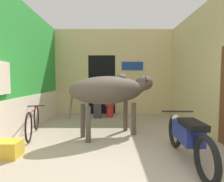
{
  "coord_description": "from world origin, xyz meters",
  "views": [
    {
      "loc": [
        -0.07,
        -2.37,
        1.32
      ],
      "look_at": [
        -0.06,
        1.95,
        1.04
      ],
      "focal_mm": 28.0,
      "sensor_mm": 36.0,
      "label": 1
    }
  ],
  "objects_px": {
    "shopkeeper_seated": "(97,99)",
    "cow": "(112,90)",
    "motorcycle_near": "(187,136)",
    "bicycle": "(33,121)",
    "crate": "(7,149)",
    "plastic_stool": "(109,110)"
  },
  "relations": [
    {
      "from": "shopkeeper_seated",
      "to": "cow",
      "type": "bearing_deg",
      "value": -75.6
    },
    {
      "from": "motorcycle_near",
      "to": "bicycle",
      "type": "relative_size",
      "value": 1.19
    },
    {
      "from": "cow",
      "to": "shopkeeper_seated",
      "type": "distance_m",
      "value": 2.1
    },
    {
      "from": "cow",
      "to": "shopkeeper_seated",
      "type": "xyz_separation_m",
      "value": [
        -0.51,
        1.99,
        -0.41
      ]
    },
    {
      "from": "cow",
      "to": "bicycle",
      "type": "distance_m",
      "value": 2.02
    },
    {
      "from": "motorcycle_near",
      "to": "bicycle",
      "type": "bearing_deg",
      "value": 156.87
    },
    {
      "from": "crate",
      "to": "plastic_stool",
      "type": "bearing_deg",
      "value": 61.59
    },
    {
      "from": "plastic_stool",
      "to": "cow",
      "type": "bearing_deg",
      "value": -87.46
    },
    {
      "from": "motorcycle_near",
      "to": "bicycle",
      "type": "xyz_separation_m",
      "value": [
        -3.08,
        1.32,
        -0.09
      ]
    },
    {
      "from": "motorcycle_near",
      "to": "shopkeeper_seated",
      "type": "relative_size",
      "value": 1.49
    },
    {
      "from": "cow",
      "to": "bicycle",
      "type": "height_order",
      "value": "cow"
    },
    {
      "from": "cow",
      "to": "plastic_stool",
      "type": "height_order",
      "value": "cow"
    },
    {
      "from": "bicycle",
      "to": "motorcycle_near",
      "type": "bearing_deg",
      "value": -23.13
    },
    {
      "from": "plastic_stool",
      "to": "crate",
      "type": "bearing_deg",
      "value": -118.41
    },
    {
      "from": "motorcycle_near",
      "to": "plastic_stool",
      "type": "height_order",
      "value": "motorcycle_near"
    },
    {
      "from": "motorcycle_near",
      "to": "plastic_stool",
      "type": "relative_size",
      "value": 4.14
    },
    {
      "from": "shopkeeper_seated",
      "to": "crate",
      "type": "height_order",
      "value": "shopkeeper_seated"
    },
    {
      "from": "shopkeeper_seated",
      "to": "plastic_stool",
      "type": "bearing_deg",
      "value": 0.5
    },
    {
      "from": "motorcycle_near",
      "to": "plastic_stool",
      "type": "distance_m",
      "value": 3.57
    },
    {
      "from": "cow",
      "to": "bicycle",
      "type": "xyz_separation_m",
      "value": [
        -1.88,
        -0.01,
        -0.74
      ]
    },
    {
      "from": "shopkeeper_seated",
      "to": "bicycle",
      "type": "bearing_deg",
      "value": -124.41
    },
    {
      "from": "bicycle",
      "to": "cow",
      "type": "bearing_deg",
      "value": 0.22
    }
  ]
}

